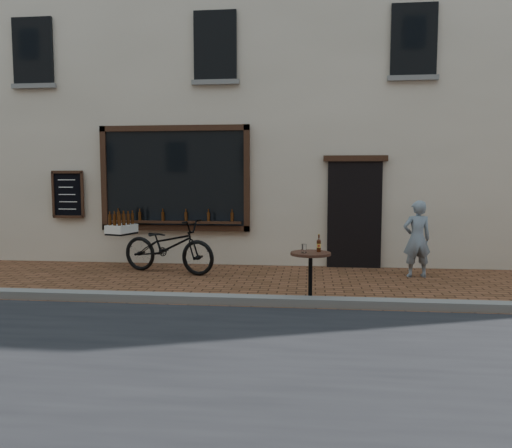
# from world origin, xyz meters

# --- Properties ---
(ground) EXTENTS (90.00, 90.00, 0.00)m
(ground) POSITION_xyz_m (0.00, 0.00, 0.00)
(ground) COLOR #58331C
(ground) RESTS_ON ground
(kerb) EXTENTS (90.00, 0.25, 0.12)m
(kerb) POSITION_xyz_m (0.00, 0.20, 0.06)
(kerb) COLOR slate
(kerb) RESTS_ON ground
(shop_building) EXTENTS (28.00, 6.20, 10.00)m
(shop_building) POSITION_xyz_m (0.00, 6.50, 5.00)
(shop_building) COLOR beige
(shop_building) RESTS_ON ground
(cargo_bicycle) EXTENTS (2.41, 1.28, 1.13)m
(cargo_bicycle) POSITION_xyz_m (-1.81, 2.46, 0.54)
(cargo_bicycle) COLOR black
(cargo_bicycle) RESTS_ON ground
(bistro_table) EXTENTS (0.60, 0.60, 1.03)m
(bistro_table) POSITION_xyz_m (1.01, 0.35, 0.55)
(bistro_table) COLOR black
(bistro_table) RESTS_ON ground
(pedestrian) EXTENTS (0.57, 0.42, 1.45)m
(pedestrian) POSITION_xyz_m (2.99, 2.57, 0.72)
(pedestrian) COLOR gray
(pedestrian) RESTS_ON ground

